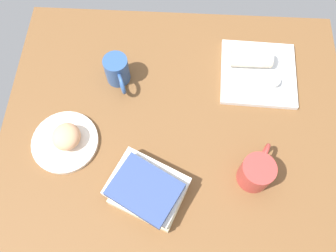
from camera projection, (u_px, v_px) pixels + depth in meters
The scene contains 9 objects.
dining_table at pixel (175, 125), 111.36cm from camera, with size 110.00×90.00×4.00cm, color brown.
round_plate at pixel (65, 142), 106.12cm from camera, with size 20.43×20.43×1.40cm, color silver.
scone_pastry at pixel (66, 137), 102.91cm from camera, with size 8.78×8.50×5.87cm, color tan.
square_plate at pixel (258, 73), 116.14cm from camera, with size 24.84×24.84×1.60cm, color white.
sauce_cup at pixel (272, 81), 112.55cm from camera, with size 5.02×5.02×2.27cm.
breakfast_wrap at pixel (251, 59), 114.22cm from camera, with size 5.65×5.65×13.57cm, color beige.
book_stack at pixel (146, 191), 96.38cm from camera, with size 25.02×23.00×8.57cm.
coffee_mug at pixel (256, 172), 97.90cm from camera, with size 9.53×13.96×9.62cm.
second_mug at pixel (117, 71), 111.57cm from camera, with size 7.91×12.65×9.89cm.
Camera 1 is at (0.14, -45.63, 103.61)cm, focal length 36.85 mm.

